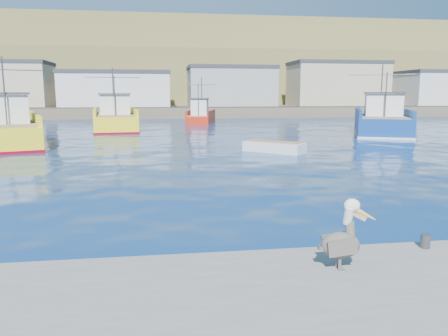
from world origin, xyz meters
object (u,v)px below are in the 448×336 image
object	(u,v)px
trawler_yellow_b	(115,119)
skiff_mid	(274,148)
trawler_blue	(381,122)
pelican	(343,239)
trawler_yellow_a	(7,130)
boat_orange	(201,116)

from	to	relation	value
trawler_yellow_b	skiff_mid	world-z (taller)	trawler_yellow_b
trawler_blue	pelican	distance (m)	37.12
trawler_blue	trawler_yellow_a	bearing A→B (deg)	-171.02
trawler_yellow_b	boat_orange	size ratio (longest dim) A/B	1.58
trawler_blue	boat_orange	world-z (taller)	trawler_blue
trawler_yellow_a	trawler_blue	bearing A→B (deg)	8.98
boat_orange	trawler_yellow_a	bearing A→B (deg)	-126.55
boat_orange	pelican	world-z (taller)	boat_orange
trawler_yellow_b	skiff_mid	bearing A→B (deg)	-59.22
pelican	boat_orange	bearing A→B (deg)	87.88
trawler_blue	skiff_mid	bearing A→B (deg)	-138.65
trawler_yellow_b	boat_orange	bearing A→B (deg)	41.38
skiff_mid	pelican	xyz separation A→B (m)	(-4.00, -20.32, 0.80)
trawler_yellow_a	pelican	world-z (taller)	trawler_yellow_a
trawler_yellow_b	pelican	world-z (taller)	trawler_yellow_b
trawler_blue	boat_orange	xyz separation A→B (m)	(-16.03, 17.27, -0.14)
trawler_blue	trawler_yellow_b	bearing A→B (deg)	162.24
trawler_yellow_a	skiff_mid	xyz separation A→B (m)	(18.79, -7.04, -0.84)
trawler_yellow_a	pelican	xyz separation A→B (m)	(14.79, -27.36, -0.04)
trawler_yellow_b	trawler_blue	size ratio (longest dim) A/B	0.92
trawler_yellow_a	boat_orange	distance (m)	27.93
trawler_yellow_a	skiff_mid	bearing A→B (deg)	-20.55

